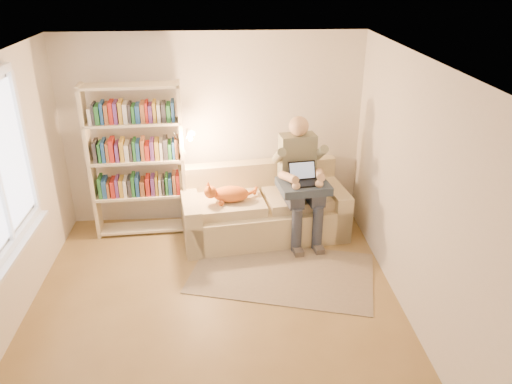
{
  "coord_description": "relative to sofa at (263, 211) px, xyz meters",
  "views": [
    {
      "loc": [
        0.13,
        -4.2,
        3.39
      ],
      "look_at": [
        0.5,
        1.0,
        0.96
      ],
      "focal_mm": 35.0,
      "sensor_mm": 36.0,
      "label": 1
    }
  ],
  "objects": [
    {
      "name": "laptop",
      "position": [
        0.55,
        -0.25,
        0.58
      ],
      "size": [
        0.39,
        0.36,
        0.29
      ],
      "rotation": [
        0.0,
        0.0,
        0.14
      ],
      "color": "black",
      "rests_on": "blanket"
    },
    {
      "name": "wall_back",
      "position": [
        -0.64,
        0.5,
        0.97
      ],
      "size": [
        4.0,
        0.02,
        2.6
      ],
      "primitive_type": "cube",
      "color": "silver",
      "rests_on": "floor"
    },
    {
      "name": "wall_right",
      "position": [
        1.36,
        -1.75,
        0.97
      ],
      "size": [
        0.02,
        4.5,
        2.6
      ],
      "primitive_type": "cube",
      "color": "silver",
      "rests_on": "floor"
    },
    {
      "name": "floor",
      "position": [
        -0.64,
        -1.75,
        -0.33
      ],
      "size": [
        4.5,
        4.5,
        0.0
      ],
      "primitive_type": "plane",
      "color": "olive",
      "rests_on": "ground"
    },
    {
      "name": "cat",
      "position": [
        -0.5,
        -0.21,
        0.36
      ],
      "size": [
        0.69,
        0.31,
        0.26
      ],
      "rotation": [
        0.0,
        0.0,
        0.14
      ],
      "color": "orange",
      "rests_on": "sofa"
    },
    {
      "name": "bookshelf",
      "position": [
        -1.62,
        0.15,
        0.8
      ],
      "size": [
        1.37,
        0.38,
        2.04
      ],
      "rotation": [
        0.0,
        0.0,
        0.06
      ],
      "color": "beige",
      "rests_on": "floor"
    },
    {
      "name": "rug",
      "position": [
        0.15,
        -1.0,
        -0.33
      ],
      "size": [
        2.38,
        1.77,
        0.01
      ],
      "primitive_type": "cube",
      "rotation": [
        0.0,
        0.0,
        -0.27
      ],
      "color": "gray",
      "rests_on": "floor"
    },
    {
      "name": "ceiling",
      "position": [
        -0.64,
        -1.75,
        2.27
      ],
      "size": [
        4.0,
        4.5,
        0.02
      ],
      "primitive_type": "cube",
      "color": "white",
      "rests_on": "wall_back"
    },
    {
      "name": "window",
      "position": [
        -2.59,
        -1.55,
        1.04
      ],
      "size": [
        0.12,
        1.52,
        1.69
      ],
      "color": "white",
      "rests_on": "wall_left"
    },
    {
      "name": "person",
      "position": [
        0.47,
        -0.1,
        0.57
      ],
      "size": [
        0.55,
        0.78,
        1.62
      ],
      "rotation": [
        0.0,
        0.0,
        0.14
      ],
      "color": "gray",
      "rests_on": "sofa"
    },
    {
      "name": "blanket",
      "position": [
        0.55,
        -0.26,
        0.46
      ],
      "size": [
        0.69,
        0.59,
        0.1
      ],
      "primitive_type": "cube",
      "rotation": [
        0.0,
        0.0,
        0.14
      ],
      "color": "#2A384A",
      "rests_on": "person"
    },
    {
      "name": "sofa",
      "position": [
        0.0,
        0.0,
        0.0
      ],
      "size": [
        2.25,
        1.25,
        0.91
      ],
      "rotation": [
        0.0,
        0.0,
        0.14
      ],
      "color": "beige",
      "rests_on": "floor"
    }
  ]
}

